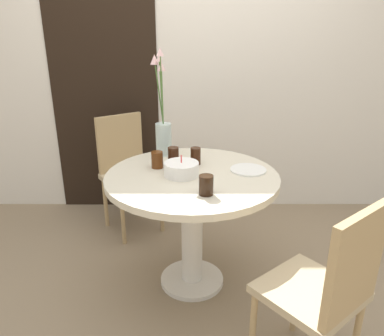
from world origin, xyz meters
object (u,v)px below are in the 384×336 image
(side_plate, at_px, (248,170))
(drink_glass_0, at_px, (196,156))
(chair_far_back, at_px, (327,286))
(birthday_cake, at_px, (181,169))
(drink_glass_1, at_px, (206,185))
(drink_glass_3, at_px, (157,160))
(flower_vase, at_px, (163,126))
(chair_right_flank, at_px, (127,166))
(drink_glass_2, at_px, (173,156))

(side_plate, relative_size, drink_glass_0, 2.01)
(chair_far_back, bearing_deg, birthday_cake, -86.50)
(side_plate, distance_m, drink_glass_1, 0.44)
(drink_glass_1, bearing_deg, drink_glass_0, 96.29)
(drink_glass_3, bearing_deg, chair_far_back, -46.29)
(flower_vase, relative_size, drink_glass_1, 6.75)
(flower_vase, bearing_deg, chair_right_flank, 129.12)
(flower_vase, relative_size, drink_glass_3, 6.88)
(chair_far_back, bearing_deg, side_plate, -111.79)
(birthday_cake, relative_size, side_plate, 0.93)
(chair_far_back, height_order, drink_glass_0, chair_far_back)
(drink_glass_1, bearing_deg, flower_vase, 112.66)
(side_plate, bearing_deg, flower_vase, 151.26)
(drink_glass_2, bearing_deg, birthday_cake, -73.04)
(drink_glass_2, bearing_deg, drink_glass_0, 4.74)
(flower_vase, xyz_separation_m, drink_glass_0, (0.22, -0.18, -0.15))
(drink_glass_2, bearing_deg, side_plate, -12.44)
(chair_right_flank, height_order, side_plate, chair_right_flank)
(birthday_cake, relative_size, drink_glass_1, 1.94)
(birthday_cake, bearing_deg, flower_vase, 109.41)
(flower_vase, height_order, drink_glass_2, flower_vase)
(drink_glass_1, distance_m, drink_glass_3, 0.49)
(drink_glass_1, bearing_deg, birthday_cake, 116.98)
(chair_right_flank, bearing_deg, birthday_cake, -93.80)
(chair_far_back, xyz_separation_m, drink_glass_0, (-0.56, 0.90, 0.29))
(chair_far_back, relative_size, drink_glass_0, 8.56)
(flower_vase, bearing_deg, side_plate, -28.74)
(side_plate, bearing_deg, drink_glass_0, 160.54)
(chair_right_flank, height_order, drink_glass_3, chair_right_flank)
(chair_right_flank, height_order, drink_glass_2, chair_right_flank)
(chair_far_back, distance_m, drink_glass_3, 1.19)
(chair_far_back, distance_m, drink_glass_0, 1.09)
(chair_far_back, height_order, drink_glass_3, chair_far_back)
(chair_right_flank, distance_m, drink_glass_2, 0.78)
(birthday_cake, bearing_deg, drink_glass_0, 66.38)
(chair_right_flank, relative_size, chair_far_back, 1.00)
(chair_right_flank, bearing_deg, side_plate, -73.48)
(birthday_cake, distance_m, drink_glass_1, 0.30)
(chair_right_flank, relative_size, flower_vase, 1.31)
(drink_glass_1, bearing_deg, side_plate, 52.08)
(drink_glass_0, xyz_separation_m, drink_glass_3, (-0.24, -0.06, -0.00))
(drink_glass_0, height_order, drink_glass_1, drink_glass_0)
(flower_vase, bearing_deg, drink_glass_2, -68.34)
(chair_far_back, distance_m, side_plate, 0.85)
(chair_far_back, height_order, drink_glass_2, chair_far_back)
(side_plate, bearing_deg, birthday_cake, -168.78)
(side_plate, xyz_separation_m, drink_glass_3, (-0.55, 0.05, 0.05))
(chair_far_back, bearing_deg, drink_glass_3, -85.27)
(drink_glass_3, bearing_deg, drink_glass_1, -53.95)
(chair_right_flank, bearing_deg, chair_far_back, -87.75)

